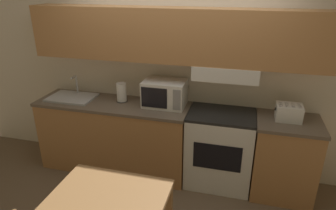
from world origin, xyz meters
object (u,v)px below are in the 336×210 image
Objects in this scene: stove_range at (219,149)px; sink_basin at (72,97)px; microwave at (165,93)px; paper_towel_roll at (122,92)px; toaster at (289,112)px.

stove_range is 1.61× the size of sink_basin.
microwave reaches higher than paper_towel_roll.
microwave is 1.21m from sink_basin.
paper_towel_roll is (0.65, 0.07, 0.10)m from sink_basin.
sink_basin is (-1.20, -0.08, -0.14)m from microwave.
microwave is 1.76× the size of toaster.
paper_towel_roll is (-1.93, 0.04, 0.03)m from toaster.
stove_range is 0.92m from microwave.
paper_towel_roll is at bearing -179.15° from microwave.
microwave is 2.08× the size of paper_towel_roll.
paper_towel_roll is (-0.55, -0.01, -0.04)m from microwave.
microwave reaches higher than sink_basin.
toaster is at bearing 0.66° from sink_basin.
toaster is 1.19× the size of paper_towel_roll.
toaster is at bearing 1.50° from stove_range.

